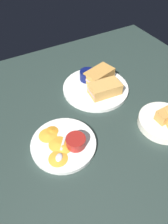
{
  "coord_description": "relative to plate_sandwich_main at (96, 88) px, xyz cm",
  "views": [
    {
      "loc": [
        40.92,
        49.15,
        61.86
      ],
      "look_at": [
        13.74,
        0.6,
        3.0
      ],
      "focal_mm": 34.03,
      "sensor_mm": 36.0,
      "label": 1
    }
  ],
  "objects": [
    {
      "name": "spoon_by_gravy_ramekin",
      "position": [
        28.24,
        23.82,
        1.16
      ],
      "size": [
        7.28,
        8.66,
        0.8
      ],
      "color": "silver",
      "rests_on": "plate_chips_companion"
    },
    {
      "name": "sandwich_half_near",
      "position": [
        -1.21,
        5.34,
        3.2
      ],
      "size": [
        13.84,
        8.75,
        4.8
      ],
      "color": "tan",
      "rests_on": "plate_sandwich_main"
    },
    {
      "name": "bread_basket_rear",
      "position": [
        -11.6,
        30.05,
        1.36
      ],
      "size": [
        18.88,
        18.88,
        7.54
      ],
      "color": "silver",
      "rests_on": "ground_plane"
    },
    {
      "name": "spoon_by_dark_ramekin",
      "position": [
        -1.1,
        -1.08,
        1.16
      ],
      "size": [
        4.14,
        9.88,
        0.8
      ],
      "color": "silver",
      "rests_on": "plate_sandwich_main"
    },
    {
      "name": "ground_plane",
      "position": [
        -1.12,
        11.41,
        -2.3
      ],
      "size": [
        110.0,
        110.0,
        3.0
      ],
      "primitive_type": "cube",
      "color": "#283833"
    },
    {
      "name": "ramekin_light_gravy",
      "position": [
        21.84,
        22.85,
        2.66
      ],
      "size": [
        6.73,
        6.73,
        3.45
      ],
      "color": "maroon",
      "rests_on": "plate_chips_companion"
    },
    {
      "name": "plate_chips_companion",
      "position": [
        25.24,
        20.02,
        0.0
      ],
      "size": [
        22.67,
        22.67,
        1.6
      ],
      "primitive_type": "cylinder",
      "color": "white",
      "rests_on": "ground_plane"
    },
    {
      "name": "plate_sandwich_main",
      "position": [
        0.0,
        0.0,
        0.0
      ],
      "size": [
        28.8,
        28.8,
        1.6
      ],
      "primitive_type": "cylinder",
      "color": "white",
      "rests_on": "ground_plane"
    },
    {
      "name": "ramekin_dark_sauce",
      "position": [
        0.43,
        -6.47,
        3.1
      ],
      "size": [
        7.08,
        7.08,
        4.31
      ],
      "color": "#0C144C",
      "rests_on": "plate_sandwich_main"
    },
    {
      "name": "sandwich_half_far",
      "position": [
        -4.02,
        -3.72,
        3.2
      ],
      "size": [
        14.61,
        10.68,
        4.8
      ],
      "color": "#C68C42",
      "rests_on": "plate_sandwich_main"
    },
    {
      "name": "plantain_chip_scatter",
      "position": [
        27.73,
        19.25,
        1.1
      ],
      "size": [
        11.73,
        19.36,
        0.6
      ],
      "color": "gold",
      "rests_on": "plate_chips_companion"
    }
  ]
}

